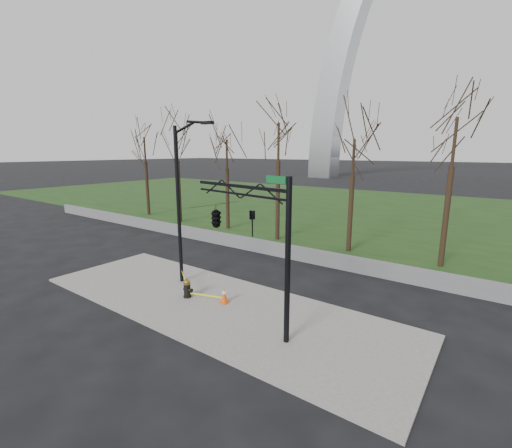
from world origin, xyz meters
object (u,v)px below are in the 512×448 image
Objects in this scene: traffic_cone at (224,295)px; fire_hydrant at (187,289)px; street_light at (181,194)px; traffic_signal_mast at (228,218)px.

fire_hydrant is at bearing -162.82° from traffic_cone.
traffic_signal_mast is (4.10, -1.27, -0.55)m from street_light.
fire_hydrant is 0.11× the size of street_light.
street_light reaches higher than fire_hydrant.
fire_hydrant reaches higher than traffic_cone.
fire_hydrant is 1.88m from traffic_cone.
fire_hydrant is 1.30× the size of traffic_cone.
traffic_cone is (1.79, 0.55, -0.07)m from fire_hydrant.
fire_hydrant is 0.15× the size of traffic_signal_mast.
street_light reaches higher than traffic_cone.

